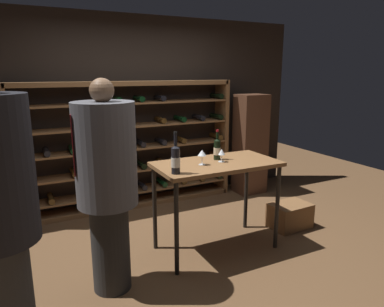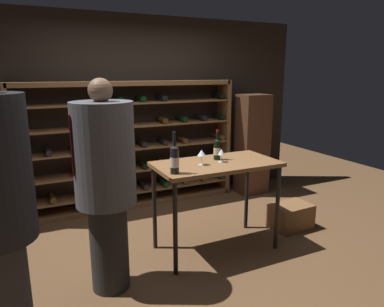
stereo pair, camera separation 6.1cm
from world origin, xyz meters
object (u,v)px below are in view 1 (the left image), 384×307
wine_rack (131,146)px  wine_crate (290,215)px  person_host_in_suit (107,179)px  tasting_table (217,172)px  display_cabinet (250,144)px  wine_bottle_green_slim (176,159)px  wine_glass_stemmed_left (222,153)px  wine_glass_stemmed_center (202,154)px  wine_bottle_black_capsule (217,149)px

wine_rack → wine_crate: (1.49, -1.57, -0.70)m
person_host_in_suit → wine_crate: bearing=-74.0°
wine_rack → tasting_table: 1.67m
display_cabinet → wine_bottle_green_slim: 2.50m
wine_glass_stemmed_left → tasting_table: bearing=169.8°
wine_glass_stemmed_center → tasting_table: bearing=6.8°
wine_rack → person_host_in_suit: person_host_in_suit is taller
display_cabinet → wine_crate: bearing=-104.1°
wine_crate → wine_bottle_black_capsule: bearing=176.9°
wine_glass_stemmed_center → display_cabinet: bearing=41.0°
wine_rack → person_host_in_suit: bearing=-112.5°
tasting_table → wine_bottle_black_capsule: wine_bottle_black_capsule is taller
wine_crate → wine_bottle_black_capsule: (-1.01, 0.05, 0.92)m
person_host_in_suit → wine_glass_stemmed_left: (1.22, 0.20, 0.06)m
wine_bottle_black_capsule → wine_bottle_green_slim: bearing=-154.4°
display_cabinet → wine_bottle_green_slim: bearing=-141.5°
wine_crate → wine_glass_stemmed_left: 1.37m
wine_rack → wine_bottle_black_capsule: bearing=-72.5°
person_host_in_suit → wine_bottle_green_slim: (0.63, 0.03, 0.10)m
wine_bottle_black_capsule → wine_bottle_green_slim: 0.67m
wine_crate → wine_bottle_green_slim: size_ratio=1.25×
wine_rack → wine_glass_stemmed_center: size_ratio=19.76×
person_host_in_suit → tasting_table: bearing=-70.3°
wine_rack → tasting_table: (0.42, -1.62, -0.00)m
tasting_table → wine_glass_stemmed_left: size_ratio=9.32×
wine_crate → wine_bottle_green_slim: 1.89m
wine_rack → wine_bottle_black_capsule: 1.60m
wine_bottle_black_capsule → wine_glass_stemmed_center: (-0.24, -0.12, 0.00)m
tasting_table → person_host_in_suit: (-1.17, -0.21, 0.14)m
wine_glass_stemmed_center → wine_rack: bearing=98.1°
wine_bottle_black_capsule → person_host_in_suit: bearing=-165.7°
tasting_table → display_cabinet: display_cabinet is taller
tasting_table → person_host_in_suit: bearing=-169.7°
wine_rack → wine_glass_stemmed_center: (0.23, -1.64, 0.22)m
wine_bottle_green_slim → wine_glass_stemmed_left: (0.59, 0.18, -0.04)m
person_host_in_suit → wine_bottle_green_slim: 0.64m
wine_rack → wine_bottle_green_slim: 1.82m
wine_crate → wine_glass_stemmed_center: size_ratio=3.16×
wine_bottle_green_slim → wine_crate: bearing=8.3°
person_host_in_suit → display_cabinet: person_host_in_suit is taller
wine_glass_stemmed_left → wine_glass_stemmed_center: size_ratio=0.89×
display_cabinet → wine_bottle_green_slim: (-1.94, -1.54, 0.33)m
wine_glass_stemmed_center → person_host_in_suit: bearing=-169.0°
tasting_table → wine_bottle_green_slim: bearing=-160.9°
wine_glass_stemmed_left → wine_glass_stemmed_center: bearing=-176.9°
wine_rack → person_host_in_suit: (-0.76, -1.83, 0.14)m
person_host_in_suit → wine_crate: person_host_in_suit is taller
wine_bottle_green_slim → wine_glass_stemmed_center: wine_bottle_green_slim is taller
wine_bottle_black_capsule → wine_bottle_green_slim: size_ratio=0.83×
wine_crate → wine_glass_stemmed_center: (-1.26, -0.07, 0.92)m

